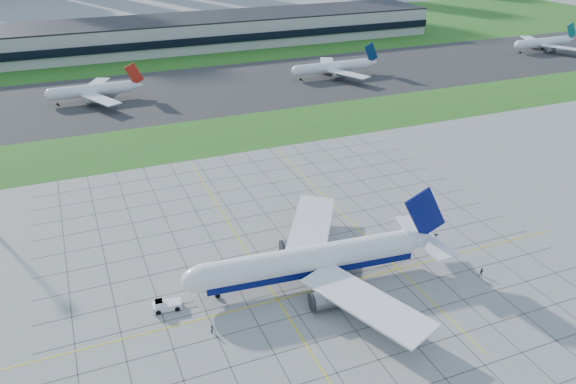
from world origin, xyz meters
The scene contains 13 objects.
ground centered at (0.00, 0.00, 0.00)m, with size 1400.00×1400.00×0.00m, color gray.
grass_median centered at (0.00, 90.00, 0.02)m, with size 700.00×35.00×0.04m, color #23611B.
asphalt_taxiway centered at (0.00, 145.00, 0.03)m, with size 700.00×75.00×0.04m, color #383838.
grass_far centered at (0.00, 255.00, 0.02)m, with size 700.00×145.00×0.04m, color #23611B.
apron_markings centered at (0.43, 11.09, 0.02)m, with size 120.00×130.00×0.03m.
terminal centered at (40.00, 229.87, 7.89)m, with size 260.00×43.00×15.80m.
airliner centered at (-1.06, 1.39, 4.91)m, with size 57.01×57.55×17.94m.
pushback_tug centered at (-31.00, 3.52, 0.98)m, with size 8.01×3.19×2.21m.
crew_near centered at (-24.56, -6.61, 0.90)m, with size 0.66×0.43×1.80m, color black.
crew_far centered at (32.72, -10.77, 0.93)m, with size 0.91×0.71×1.87m, color black.
distant_jet_1 centered at (-30.90, 145.97, 4.48)m, with size 36.17×42.66×14.08m.
distant_jet_2 centered at (74.43, 142.65, 4.49)m, with size 41.41×42.66×14.08m.
distant_jet_3 centered at (203.99, 146.80, 4.49)m, with size 39.35×42.66×14.08m.
Camera 1 is at (-42.10, -85.45, 69.03)m, focal length 35.00 mm.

